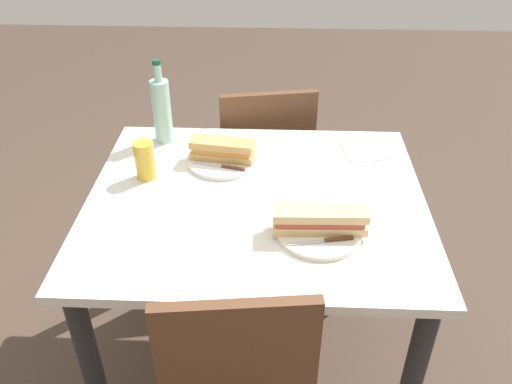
# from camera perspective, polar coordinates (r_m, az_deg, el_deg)

# --- Properties ---
(ground_plane) EXTENTS (8.00, 8.00, 0.00)m
(ground_plane) POSITION_cam_1_polar(r_m,az_deg,el_deg) (2.14, -0.00, -16.95)
(ground_plane) COLOR #47382D
(dining_table) EXTENTS (1.03, 0.88, 0.74)m
(dining_table) POSITION_cam_1_polar(r_m,az_deg,el_deg) (1.70, -0.00, -3.76)
(dining_table) COLOR silver
(dining_table) RESTS_ON ground
(chair_near) EXTENTS (0.46, 0.46, 0.84)m
(chair_near) POSITION_cam_1_polar(r_m,az_deg,el_deg) (2.30, 0.89, 3.30)
(chair_near) COLOR brown
(chair_near) RESTS_ON ground
(plate_near) EXTENTS (0.24, 0.24, 0.01)m
(plate_near) POSITION_cam_1_polar(r_m,az_deg,el_deg) (1.49, 6.76, -4.22)
(plate_near) COLOR silver
(plate_near) RESTS_ON dining_table
(baguette_sandwich_near) EXTENTS (0.26, 0.08, 0.07)m
(baguette_sandwich_near) POSITION_cam_1_polar(r_m,az_deg,el_deg) (1.47, 6.87, -2.96)
(baguette_sandwich_near) COLOR #DBB77A
(baguette_sandwich_near) RESTS_ON plate_near
(knife_near) EXTENTS (0.18, 0.04, 0.01)m
(knife_near) POSITION_cam_1_polar(r_m,az_deg,el_deg) (1.45, 7.40, -5.19)
(knife_near) COLOR silver
(knife_near) RESTS_ON plate_near
(plate_far) EXTENTS (0.24, 0.24, 0.01)m
(plate_far) POSITION_cam_1_polar(r_m,az_deg,el_deg) (1.80, -3.59, 3.43)
(plate_far) COLOR white
(plate_far) RESTS_ON dining_table
(baguette_sandwich_far) EXTENTS (0.22, 0.10, 0.07)m
(baguette_sandwich_far) POSITION_cam_1_polar(r_m,az_deg,el_deg) (1.78, -3.64, 4.57)
(baguette_sandwich_far) COLOR tan
(baguette_sandwich_far) RESTS_ON plate_far
(knife_far) EXTENTS (0.18, 0.05, 0.01)m
(knife_far) POSITION_cam_1_polar(r_m,az_deg,el_deg) (1.75, -3.66, 2.77)
(knife_far) COLOR silver
(knife_far) RESTS_ON plate_far
(water_bottle) EXTENTS (0.07, 0.07, 0.30)m
(water_bottle) POSITION_cam_1_polar(r_m,az_deg,el_deg) (1.91, -10.08, 8.70)
(water_bottle) COLOR #99C6B7
(water_bottle) RESTS_ON dining_table
(beer_glass) EXTENTS (0.06, 0.06, 0.13)m
(beer_glass) POSITION_cam_1_polar(r_m,az_deg,el_deg) (1.73, -11.84, 3.34)
(beer_glass) COLOR gold
(beer_glass) RESTS_ON dining_table
(paper_napkin) EXTENTS (0.16, 0.16, 0.00)m
(paper_napkin) POSITION_cam_1_polar(r_m,az_deg,el_deg) (1.90, 11.48, 4.38)
(paper_napkin) COLOR white
(paper_napkin) RESTS_ON dining_table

